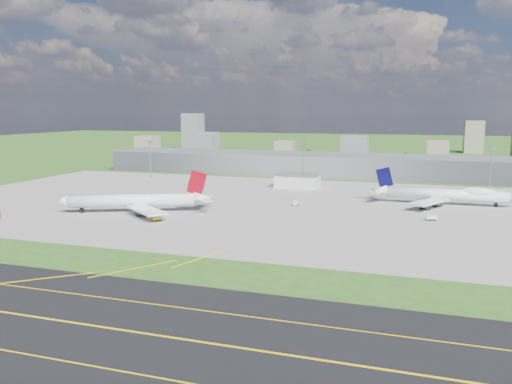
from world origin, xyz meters
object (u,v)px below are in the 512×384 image
(tug_yellow, at_px, (157,219))
(van_white_far, at_px, (431,218))
(airliner_blue_quad, at_px, (446,195))
(van_white_near, at_px, (296,203))
(airliner_red_twin, at_px, (137,201))

(tug_yellow, height_order, van_white_far, van_white_far)
(airliner_blue_quad, distance_m, van_white_far, 42.36)
(tug_yellow, bearing_deg, van_white_near, -4.81)
(airliner_red_twin, bearing_deg, van_white_far, 166.78)
(tug_yellow, bearing_deg, airliner_blue_quad, -19.35)
(van_white_near, distance_m, van_white_far, 65.47)
(airliner_red_twin, bearing_deg, van_white_near, -173.02)
(airliner_blue_quad, relative_size, van_white_far, 14.74)
(tug_yellow, relative_size, van_white_far, 0.88)
(airliner_red_twin, xyz_separation_m, airliner_blue_quad, (137.62, 63.39, -0.10))
(van_white_near, relative_size, van_white_far, 0.97)
(van_white_near, bearing_deg, airliner_blue_quad, -70.35)
(airliner_red_twin, height_order, van_white_far, airliner_red_twin)
(airliner_blue_quad, xyz_separation_m, van_white_far, (-7.65, -41.48, -3.89))
(van_white_far, bearing_deg, van_white_near, 153.91)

